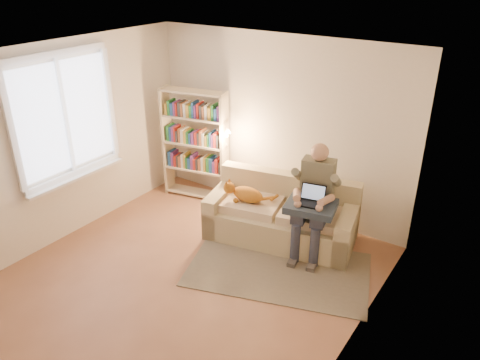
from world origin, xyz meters
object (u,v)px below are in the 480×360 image
Objects in this scene: laptop at (312,199)px; bookshelf at (195,139)px; person at (314,195)px; cat at (246,194)px; sofa at (282,218)px.

bookshelf is (-2.25, 0.51, 0.14)m from laptop.
person is 2.23× the size of cat.
sofa is 0.70m from person.
sofa is 0.59m from cat.
sofa is 0.75m from laptop.
person is at bearing -1.59° from cat.
bookshelf reaches higher than cat.
bookshelf is (-2.21, 0.38, 0.15)m from person.
sofa is at bearing 161.47° from person.
person reaches higher than sofa.
laptop is at bearing -24.84° from bookshelf.
sofa is at bearing 148.09° from laptop.
cat is 0.37× the size of bookshelf.
bookshelf is (-1.30, 0.55, 0.32)m from cat.
laptop reaches higher than cat.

